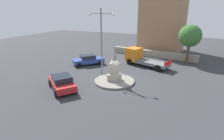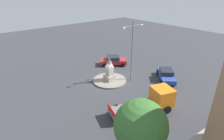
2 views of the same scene
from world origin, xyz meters
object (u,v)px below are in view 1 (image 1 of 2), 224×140
Objects in this scene: car_blue_approaching at (88,60)px; monument at (114,67)px; corner_building at (163,25)px; truck_orange_passing at (141,58)px; tree_near_wall at (190,36)px; streetlamp at (101,36)px; car_red_waiting at (62,82)px.

monument is at bearing 143.58° from car_blue_approaching.
car_blue_approaching is at bearing 59.45° from corner_building.
truck_orange_passing reaches higher than car_blue_approaching.
monument is 0.59× the size of tree_near_wall.
streetlamp is 0.78× the size of corner_building.
corner_building is at bearing -104.96° from car_red_waiting.
corner_building reaches higher than monument.
car_blue_approaching is at bearing 27.82° from tree_near_wall.
streetlamp is 1.80× the size of car_blue_approaching.
streetlamp is 16.79m from corner_building.
monument reaches higher than car_blue_approaching.
streetlamp is at bearing 62.07° from truck_orange_passing.
truck_orange_passing is at bearing -156.15° from car_blue_approaching.
monument is 0.77× the size of car_blue_approaching.
streetlamp is 1.38× the size of tree_near_wall.
streetlamp is at bearing 75.51° from corner_building.
streetlamp is (2.31, -1.55, 2.97)m from monument.
corner_building is (-1.07, -10.36, 3.89)m from truck_orange_passing.
corner_building reaches higher than tree_near_wall.
car_blue_approaching is 0.65× the size of truck_orange_passing.
corner_building is at bearing -95.91° from truck_orange_passing.
monument is 4.07m from streetlamp.
tree_near_wall reaches higher than truck_orange_passing.
corner_building is (-4.20, -16.26, 0.31)m from streetlamp.
car_blue_approaching is 0.43× the size of corner_building.
tree_near_wall is (-4.94, 6.60, -0.96)m from corner_building.
truck_orange_passing reaches higher than car_red_waiting.
car_red_waiting is at bearing 67.39° from truck_orange_passing.
car_blue_approaching is 16.09m from corner_building.
corner_building is (-7.89, -13.37, 4.20)m from car_blue_approaching.
tree_near_wall is (-6.01, -3.76, 2.93)m from truck_orange_passing.
monument is 0.43× the size of streetlamp.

